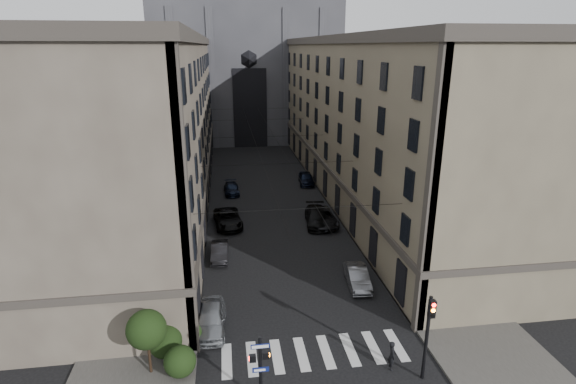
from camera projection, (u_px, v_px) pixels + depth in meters
name	position (u px, v px, depth m)	size (l,w,h in m)	color
sidewalk_left	(180.00, 197.00, 54.98)	(7.00, 80.00, 0.15)	#383533
sidewalk_right	(347.00, 190.00, 57.81)	(7.00, 80.00, 0.15)	#383533
zebra_crossing	(314.00, 353.00, 27.24)	(11.00, 3.20, 0.01)	beige
building_left	(148.00, 122.00, 51.70)	(13.60, 60.60, 18.85)	#4D443B
building_right	(373.00, 117.00, 55.33)	(13.60, 60.60, 18.85)	brown
gothic_tower	(245.00, 45.00, 87.55)	(35.00, 23.00, 58.00)	#2D2D33
pedestrian_signal_left	(260.00, 365.00, 22.76)	(1.02, 0.38, 4.00)	black
traffic_light_right	(428.00, 329.00, 24.08)	(0.34, 0.50, 5.20)	black
shrub_cluster	(164.00, 340.00, 25.52)	(3.90, 4.40, 3.90)	black
tram_wires	(265.00, 138.00, 53.82)	(14.00, 60.00, 0.43)	black
car_left_near	(211.00, 319.00, 29.24)	(1.90, 4.73, 1.61)	gray
car_left_midnear	(220.00, 252.00, 39.06)	(1.43, 4.10, 1.35)	black
car_left_midfar	(228.00, 219.00, 46.21)	(2.61, 5.66, 1.57)	black
car_left_far	(232.00, 189.00, 56.37)	(1.80, 4.42, 1.28)	black
car_right_near	(357.00, 277.00, 34.71)	(1.51, 4.34, 1.43)	slate
car_right_midnear	(322.00, 217.00, 46.55)	(2.63, 5.71, 1.59)	black
car_right_midfar	(317.00, 217.00, 46.53)	(2.32, 5.70, 1.66)	black
car_right_far	(306.00, 178.00, 60.19)	(1.89, 4.69, 1.60)	black
pedestrian	(392.00, 355.00, 25.64)	(0.66, 0.43, 1.80)	black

